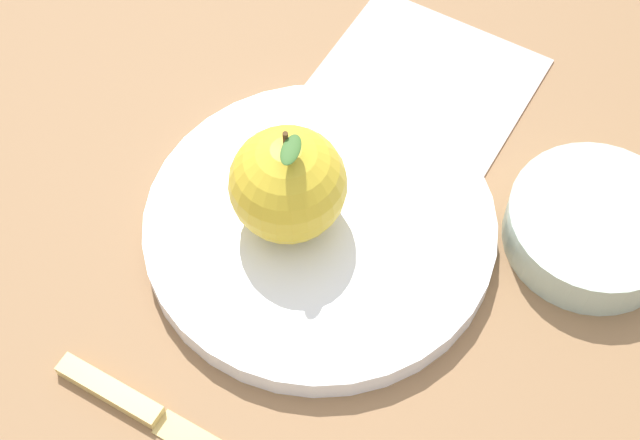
{
  "coord_description": "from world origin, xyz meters",
  "views": [
    {
      "loc": [
        0.32,
        -0.09,
        0.59
      ],
      "look_at": [
        -0.02,
        0.03,
        0.02
      ],
      "focal_mm": 54.14,
      "sensor_mm": 36.0,
      "label": 1
    }
  ],
  "objects_px": {
    "apple": "(288,184)",
    "knife": "(172,427)",
    "linen_napkin": "(426,78)",
    "dinner_plate": "(320,226)",
    "side_bowl": "(595,224)"
  },
  "relations": [
    {
      "from": "apple",
      "to": "knife",
      "type": "relative_size",
      "value": 0.55
    },
    {
      "from": "apple",
      "to": "linen_napkin",
      "type": "height_order",
      "value": "apple"
    },
    {
      "from": "dinner_plate",
      "to": "apple",
      "type": "relative_size",
      "value": 2.6
    },
    {
      "from": "apple",
      "to": "side_bowl",
      "type": "height_order",
      "value": "apple"
    },
    {
      "from": "dinner_plate",
      "to": "side_bowl",
      "type": "relative_size",
      "value": 2.01
    },
    {
      "from": "dinner_plate",
      "to": "knife",
      "type": "bearing_deg",
      "value": -53.19
    },
    {
      "from": "knife",
      "to": "linen_napkin",
      "type": "xyz_separation_m",
      "value": [
        -0.21,
        0.27,
        -0.0
      ]
    },
    {
      "from": "knife",
      "to": "dinner_plate",
      "type": "bearing_deg",
      "value": 126.81
    },
    {
      "from": "knife",
      "to": "linen_napkin",
      "type": "height_order",
      "value": "knife"
    },
    {
      "from": "apple",
      "to": "dinner_plate",
      "type": "bearing_deg",
      "value": 62.2
    },
    {
      "from": "apple",
      "to": "side_bowl",
      "type": "xyz_separation_m",
      "value": [
        0.08,
        0.2,
        -0.04
      ]
    },
    {
      "from": "dinner_plate",
      "to": "apple",
      "type": "height_order",
      "value": "apple"
    },
    {
      "from": "side_bowl",
      "to": "knife",
      "type": "height_order",
      "value": "side_bowl"
    },
    {
      "from": "dinner_plate",
      "to": "linen_napkin",
      "type": "xyz_separation_m",
      "value": [
        -0.11,
        0.13,
        -0.01
      ]
    },
    {
      "from": "side_bowl",
      "to": "linen_napkin",
      "type": "height_order",
      "value": "side_bowl"
    }
  ]
}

